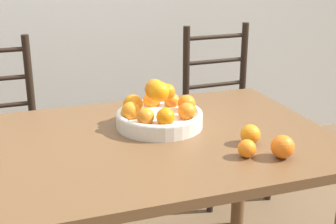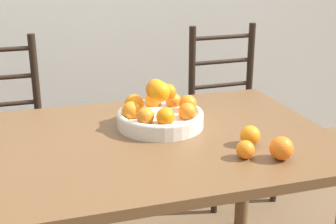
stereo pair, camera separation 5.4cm
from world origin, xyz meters
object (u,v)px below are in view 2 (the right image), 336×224
Objects in this scene: fruit_bowl at (160,113)px; chair_left at (3,140)px; orange_loose_2 at (245,150)px; chair_right at (230,116)px; orange_loose_1 at (281,148)px; orange_loose_0 at (250,135)px.

fruit_bowl is 0.34× the size of chair_left.
chair_right reaches higher than orange_loose_2.
fruit_bowl is 0.34× the size of chair_right.
orange_loose_1 is 1.27× the size of orange_loose_2.
orange_loose_2 is at bearing -124.09° from orange_loose_0.
orange_loose_1 is at bearing -108.80° from chair_right.
orange_loose_2 is at bearing 158.19° from orange_loose_1.
orange_loose_1 reaches higher than orange_loose_2.
orange_loose_2 is 1.37m from chair_left.
chair_right is at bearing 47.76° from fruit_bowl.
orange_loose_2 is 0.06× the size of chair_right.
orange_loose_1 is (0.04, -0.14, 0.00)m from orange_loose_0.
orange_loose_0 is (0.25, -0.27, -0.02)m from fruit_bowl.
orange_loose_0 is at bearing 106.75° from orange_loose_1.
orange_loose_1 reaches higher than orange_loose_0.
chair_left is at bearing 178.08° from chair_right.
orange_loose_2 is (-0.07, -0.10, -0.00)m from orange_loose_0.
chair_right is at bearing 73.12° from orange_loose_1.
fruit_bowl is 0.99m from chair_left.
fruit_bowl is at bearing -48.20° from chair_left.
orange_loose_0 reaches higher than orange_loose_2.
orange_loose_1 is at bearing -21.81° from orange_loose_2.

